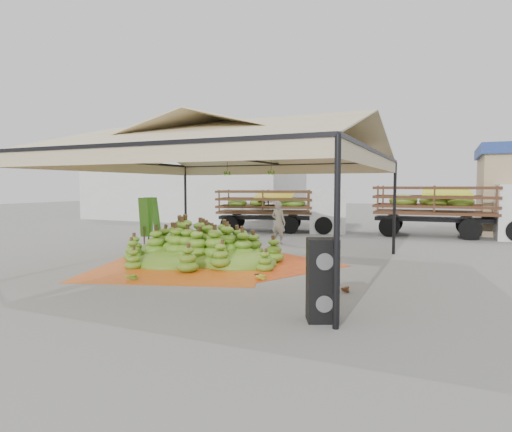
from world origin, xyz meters
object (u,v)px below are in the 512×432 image
at_px(banana_heap, 201,241).
at_px(truck_right, 462,205).
at_px(truck_left, 286,205).
at_px(speaker_stack, 322,280).
at_px(vendor, 279,223).

relative_size(banana_heap, truck_right, 0.80).
xyz_separation_m(banana_heap, truck_left, (-0.39, 8.60, 0.71)).
relative_size(banana_heap, speaker_stack, 3.96).
relative_size(truck_left, truck_right, 0.95).
bearing_deg(truck_right, truck_left, -174.78).
height_order(banana_heap, vendor, vendor).
bearing_deg(vendor, truck_left, -63.24).
height_order(speaker_stack, truck_right, truck_right).
bearing_deg(vendor, speaker_stack, 126.03).
height_order(truck_left, truck_right, truck_right).
bearing_deg(truck_left, banana_heap, -102.57).
height_order(speaker_stack, vendor, vendor).
bearing_deg(truck_right, banana_heap, -129.38).
bearing_deg(banana_heap, vendor, 78.97).
distance_m(banana_heap, truck_left, 8.64).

